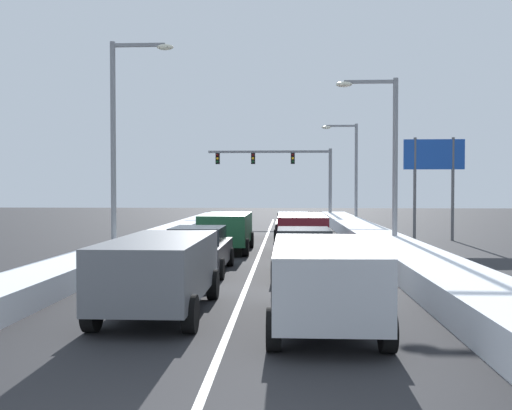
# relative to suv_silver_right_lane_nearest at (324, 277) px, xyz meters

# --- Properties ---
(ground_plane) EXTENTS (120.00, 120.00, 0.00)m
(ground_plane) POSITION_rel_suv_silver_right_lane_nearest_xyz_m (-1.86, 11.37, -1.02)
(ground_plane) COLOR #28282B
(lane_stripe_between_right_lane_and_center_lane) EXTENTS (0.14, 48.36, 0.01)m
(lane_stripe_between_right_lane_and_center_lane) POSITION_rel_suv_silver_right_lane_nearest_xyz_m (-1.86, 15.77, -1.01)
(lane_stripe_between_right_lane_and_center_lane) COLOR silver
(lane_stripe_between_right_lane_and_center_lane) RESTS_ON ground
(snow_bank_right_shoulder) EXTENTS (2.03, 48.36, 0.74)m
(snow_bank_right_shoulder) POSITION_rel_suv_silver_right_lane_nearest_xyz_m (3.44, 15.77, -0.65)
(snow_bank_right_shoulder) COLOR white
(snow_bank_right_shoulder) RESTS_ON ground
(snow_bank_left_shoulder) EXTENTS (1.67, 48.36, 0.64)m
(snow_bank_left_shoulder) POSITION_rel_suv_silver_right_lane_nearest_xyz_m (-7.16, 15.77, -0.70)
(snow_bank_left_shoulder) COLOR white
(snow_bank_left_shoulder) RESTS_ON ground
(suv_silver_right_lane_nearest) EXTENTS (2.16, 4.90, 1.67)m
(suv_silver_right_lane_nearest) POSITION_rel_suv_silver_right_lane_nearest_xyz_m (0.00, 0.00, 0.00)
(suv_silver_right_lane_nearest) COLOR #B7BABF
(suv_silver_right_lane_nearest) RESTS_ON ground
(sedan_tan_right_lane_second) EXTENTS (2.00, 4.50, 1.51)m
(sedan_tan_right_lane_second) POSITION_rel_suv_silver_right_lane_nearest_xyz_m (-0.19, 6.82, -0.25)
(sedan_tan_right_lane_second) COLOR #937F60
(sedan_tan_right_lane_second) RESTS_ON ground
(suv_maroon_right_lane_third) EXTENTS (2.16, 4.90, 1.67)m
(suv_maroon_right_lane_third) POSITION_rel_suv_silver_right_lane_nearest_xyz_m (-0.09, 12.74, 0.00)
(suv_maroon_right_lane_third) COLOR maroon
(suv_maroon_right_lane_third) RESTS_ON ground
(sedan_black_right_lane_fourth) EXTENTS (2.00, 4.50, 1.51)m
(sedan_black_right_lane_fourth) POSITION_rel_suv_silver_right_lane_nearest_xyz_m (-0.37, 19.79, -0.25)
(sedan_black_right_lane_fourth) COLOR black
(sedan_black_right_lane_fourth) RESTS_ON ground
(suv_gray_center_lane_nearest) EXTENTS (2.16, 4.90, 1.67)m
(suv_gray_center_lane_nearest) POSITION_rel_suv_silver_right_lane_nearest_xyz_m (-3.53, 1.11, 0.00)
(suv_gray_center_lane_nearest) COLOR slate
(suv_gray_center_lane_nearest) RESTS_ON ground
(sedan_charcoal_center_lane_second) EXTENTS (2.00, 4.50, 1.51)m
(sedan_charcoal_center_lane_second) POSITION_rel_suv_silver_right_lane_nearest_xyz_m (-3.63, 7.36, -0.25)
(sedan_charcoal_center_lane_second) COLOR #38383D
(sedan_charcoal_center_lane_second) RESTS_ON ground
(suv_green_center_lane_third) EXTENTS (2.16, 4.90, 1.67)m
(suv_green_center_lane_third) POSITION_rel_suv_silver_right_lane_nearest_xyz_m (-3.34, 13.55, 0.00)
(suv_green_center_lane_third) COLOR #1E5633
(suv_green_center_lane_third) RESTS_ON ground
(sedan_red_center_lane_fourth) EXTENTS (2.00, 4.50, 1.51)m
(sedan_red_center_lane_fourth) POSITION_rel_suv_silver_right_lane_nearest_xyz_m (-3.79, 19.96, -0.25)
(sedan_red_center_lane_fourth) COLOR maroon
(sedan_red_center_lane_fourth) RESTS_ON ground
(traffic_light_gantry) EXTENTS (10.60, 0.47, 6.20)m
(traffic_light_gantry) POSITION_rel_suv_silver_right_lane_nearest_xyz_m (-0.68, 37.74, 3.71)
(traffic_light_gantry) COLOR slate
(traffic_light_gantry) RESTS_ON ground
(street_lamp_right_near) EXTENTS (2.66, 0.36, 7.51)m
(street_lamp_right_near) POSITION_rel_suv_silver_right_lane_nearest_xyz_m (3.56, 13.57, 3.53)
(street_lamp_right_near) COLOR gray
(street_lamp_right_near) RESTS_ON ground
(street_lamp_right_mid) EXTENTS (2.66, 0.36, 7.55)m
(street_lamp_right_mid) POSITION_rel_suv_silver_right_lane_nearest_xyz_m (4.04, 31.16, 3.55)
(street_lamp_right_mid) COLOR gray
(street_lamp_right_mid) RESTS_ON ground
(street_lamp_left_mid) EXTENTS (2.66, 0.36, 8.85)m
(street_lamp_left_mid) POSITION_rel_suv_silver_right_lane_nearest_xyz_m (-7.59, 12.16, 4.23)
(street_lamp_left_mid) COLOR gray
(street_lamp_left_mid) RESTS_ON ground
(roadside_sign_right) EXTENTS (3.20, 0.16, 5.50)m
(roadside_sign_right) POSITION_rel_suv_silver_right_lane_nearest_xyz_m (7.13, 19.61, 3.00)
(roadside_sign_right) COLOR #59595B
(roadside_sign_right) RESTS_ON ground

